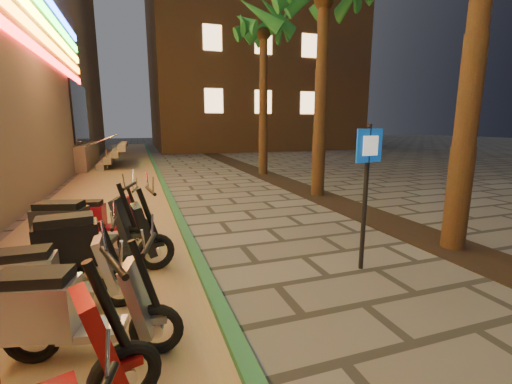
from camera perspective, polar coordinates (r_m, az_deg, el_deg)
name	(u,v)px	position (r m, az deg, el deg)	size (l,w,h in m)	color
ground	(344,362)	(3.70, 14.38, -25.76)	(120.00, 120.00, 0.00)	#474442
parking_strip	(113,190)	(12.65, -22.74, 0.27)	(3.40, 60.00, 0.01)	#8C7251
green_curb	(164,186)	(12.64, -15.06, 0.95)	(0.18, 60.00, 0.10)	#225B38
planting_strip	(354,209)	(9.39, 16.10, -2.80)	(1.20, 40.00, 0.02)	black
apartment_block	(245,18)	(37.50, -1.88, 27.06)	(18.00, 16.06, 25.00)	brown
palm_d	(264,34)	(15.83, 1.27, 24.81)	(2.97, 3.02, 7.16)	#472D19
pedestrian_sign	(367,178)	(5.32, 17.98, 2.30)	(0.48, 0.11, 2.21)	black
scooter_6	(67,311)	(3.77, -28.97, -16.92)	(1.67, 0.77, 1.18)	black
scooter_7	(48,279)	(4.64, -31.34, -12.26)	(1.57, 0.55, 1.11)	black
scooter_8	(91,244)	(5.36, -25.85, -7.76)	(1.86, 0.75, 1.30)	black
scooter_9	(79,227)	(6.29, -27.36, -5.25)	(1.82, 0.92, 1.29)	black
scooter_10	(100,218)	(7.18, -24.56, -4.00)	(1.48, 0.63, 1.04)	black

